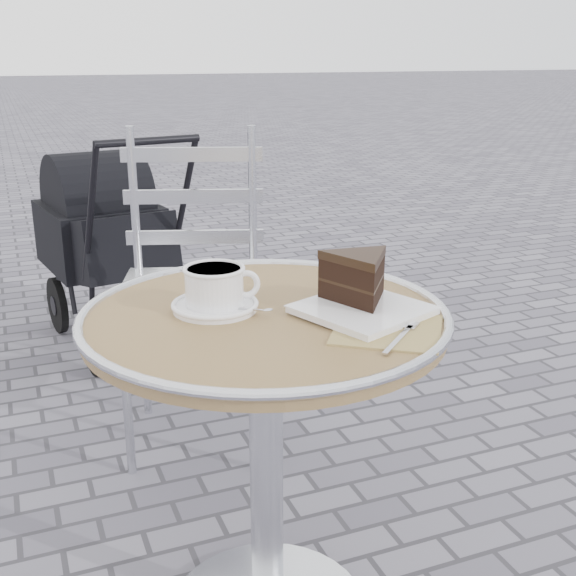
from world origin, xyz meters
name	(u,v)px	position (x,y,z in m)	size (l,w,h in m)	color
cafe_table	(266,389)	(0.00, 0.00, 0.57)	(0.72, 0.72, 0.74)	silver
cappuccino_set	(216,291)	(-0.08, 0.05, 0.77)	(0.17, 0.17, 0.08)	white
cake_plate_set	(361,285)	(0.18, -0.06, 0.78)	(0.27, 0.36, 0.11)	#A28659
bistro_chair	(194,250)	(0.09, 0.92, 0.61)	(0.56, 0.56, 0.99)	silver
baby_stroller	(109,247)	(-0.05, 1.81, 0.42)	(0.55, 0.95, 0.93)	black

